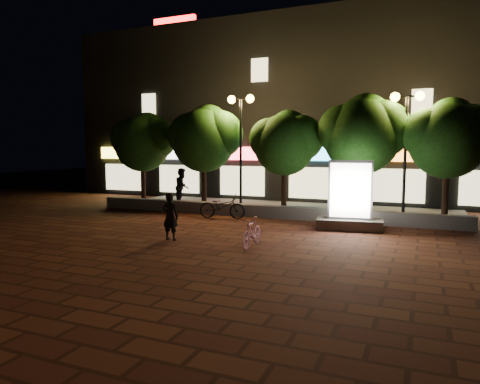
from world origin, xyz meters
The scene contains 16 objects.
ground centered at (0.00, 0.00, 0.00)m, with size 80.00×80.00×0.00m, color #582A1B.
retaining_wall centered at (0.00, 4.00, 0.25)m, with size 16.00×0.45×0.50m, color #615E5A.
sidewalk centered at (0.00, 6.50, 0.04)m, with size 16.00×5.00×0.08m, color #615E5A.
building_block centered at (-0.01, 12.99, 5.00)m, with size 28.00×8.12×11.30m.
tree_far_left centered at (-6.95, 5.46, 3.29)m, with size 3.36×2.80×4.63m.
tree_left centered at (-3.45, 5.46, 3.44)m, with size 3.60×3.00×4.89m.
tree_mid centered at (0.55, 5.46, 3.22)m, with size 3.24×2.70×4.50m.
tree_right centered at (3.86, 5.46, 3.57)m, with size 3.72×3.10×5.07m.
tree_far_right centered at (7.05, 5.46, 3.37)m, with size 3.48×2.90×4.76m.
street_lamp_left centered at (-1.50, 5.20, 4.03)m, with size 1.26×0.36×5.18m.
street_lamp_right centered at (5.50, 5.20, 3.89)m, with size 1.26×0.36×4.98m.
ad_kiosk centered at (3.82, 2.57, 0.99)m, with size 2.41×1.43×2.47m.
scooter_pink centered at (1.64, -1.40, 0.44)m, with size 0.41×1.46×0.87m, color pink.
rider centered at (-1.08, -1.51, 0.76)m, with size 0.55×0.36×1.51m, color black.
scooter_parked centered at (-1.38, 2.95, 0.51)m, with size 0.67×1.94×1.02m, color black.
pedestrian centered at (-4.86, 5.66, 0.99)m, with size 0.89×0.69×1.83m, color black.
Camera 1 is at (6.20, -13.10, 2.88)m, focal length 32.61 mm.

